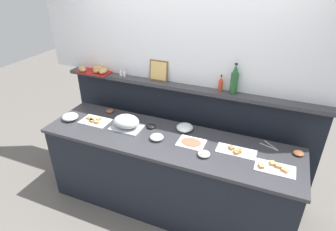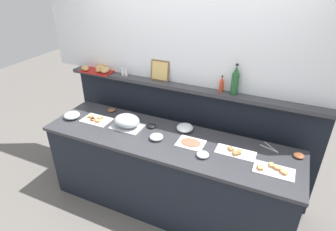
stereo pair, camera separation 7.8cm
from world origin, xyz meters
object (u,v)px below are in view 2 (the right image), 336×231
(cold_cuts_platter, at_px, (191,143))
(glass_bowl_extra, at_px, (72,116))
(condiment_bowl_cream, at_px, (111,110))
(pepper_shaker, at_px, (126,72))
(sandwich_platter_rear, at_px, (235,152))
(bread_basket, at_px, (99,69))
(salt_shaker, at_px, (123,72))
(serving_cloche, at_px, (127,121))
(sandwich_platter_front, at_px, (96,120))
(glass_bowl_medium, at_px, (156,137))
(hot_sauce_bottle, at_px, (222,85))
(serving_tongs, at_px, (270,148))
(glass_bowl_large, at_px, (185,128))
(sandwich_platter_side, at_px, (274,170))
(condiment_bowl_red, at_px, (151,126))
(framed_picture, at_px, (160,71))
(wine_bottle_green, at_px, (235,81))
(condiment_bowl_teal, at_px, (299,156))
(glass_bowl_small, at_px, (203,155))

(cold_cuts_platter, height_order, glass_bowl_extra, glass_bowl_extra)
(condiment_bowl_cream, distance_m, pepper_shaker, 0.49)
(sandwich_platter_rear, bearing_deg, condiment_bowl_cream, 171.78)
(bread_basket, bearing_deg, salt_shaker, 3.10)
(condiment_bowl_cream, bearing_deg, serving_cloche, -32.81)
(sandwich_platter_rear, relative_size, salt_shaker, 4.27)
(sandwich_platter_front, xyz_separation_m, glass_bowl_medium, (0.80, -0.06, 0.01))
(condiment_bowl_cream, bearing_deg, hot_sauce_bottle, 9.46)
(sandwich_platter_rear, bearing_deg, serving_tongs, 36.26)
(cold_cuts_platter, xyz_separation_m, salt_shaker, (-1.03, 0.45, 0.44))
(glass_bowl_large, relative_size, glass_bowl_extra, 0.98)
(sandwich_platter_side, height_order, condiment_bowl_red, sandwich_platter_side)
(salt_shaker, height_order, framed_picture, framed_picture)
(sandwich_platter_rear, distance_m, cold_cuts_platter, 0.44)
(serving_cloche, xyz_separation_m, glass_bowl_extra, (-0.68, -0.09, -0.04))
(sandwich_platter_rear, xyz_separation_m, wine_bottle_green, (-0.16, 0.43, 0.54))
(condiment_bowl_teal, height_order, serving_tongs, condiment_bowl_teal)
(glass_bowl_small, distance_m, hot_sauce_bottle, 0.76)
(sandwich_platter_front, height_order, condiment_bowl_cream, sandwich_platter_front)
(glass_bowl_small, bearing_deg, serving_tongs, 35.38)
(glass_bowl_medium, bearing_deg, wine_bottle_green, 40.36)
(sandwich_platter_rear, xyz_separation_m, condiment_bowl_red, (-0.93, 0.09, 0.01))
(condiment_bowl_teal, xyz_separation_m, wine_bottle_green, (-0.70, 0.25, 0.53))
(sandwich_platter_front, relative_size, condiment_bowl_cream, 3.56)
(sandwich_platter_front, height_order, glass_bowl_medium, glass_bowl_medium)
(serving_cloche, height_order, condiment_bowl_red, serving_cloche)
(hot_sauce_bottle, bearing_deg, condiment_bowl_red, -151.87)
(glass_bowl_large, relative_size, pepper_shaker, 2.04)
(cold_cuts_platter, xyz_separation_m, serving_cloche, (-0.74, 0.01, 0.06))
(condiment_bowl_cream, xyz_separation_m, wine_bottle_green, (1.38, 0.21, 0.53))
(glass_bowl_medium, relative_size, glass_bowl_extra, 0.77)
(sandwich_platter_side, bearing_deg, glass_bowl_small, -174.54)
(glass_bowl_extra, height_order, framed_picture, framed_picture)
(glass_bowl_medium, distance_m, condiment_bowl_cream, 0.83)
(sandwich_platter_rear, xyz_separation_m, condiment_bowl_cream, (-1.54, 0.22, 0.01))
(sandwich_platter_rear, xyz_separation_m, glass_bowl_small, (-0.26, -0.18, 0.01))
(sandwich_platter_front, distance_m, condiment_bowl_cream, 0.26)
(hot_sauce_bottle, distance_m, pepper_shaker, 1.14)
(glass_bowl_small, xyz_separation_m, hot_sauce_bottle, (-0.03, 0.61, 0.46))
(pepper_shaker, bearing_deg, glass_bowl_small, -27.25)
(condiment_bowl_red, bearing_deg, serving_cloche, -156.64)
(sandwich_platter_rear, relative_size, serving_tongs, 2.07)
(framed_picture, bearing_deg, hot_sauce_bottle, -2.18)
(glass_bowl_medium, xyz_separation_m, pepper_shaker, (-0.65, 0.52, 0.42))
(sandwich_platter_rear, xyz_separation_m, serving_tongs, (0.29, 0.21, -0.00))
(cold_cuts_platter, xyz_separation_m, wine_bottle_green, (0.28, 0.46, 0.53))
(glass_bowl_small, bearing_deg, glass_bowl_medium, 170.95)
(glass_bowl_extra, bearing_deg, framed_picture, 33.35)
(sandwich_platter_rear, bearing_deg, glass_bowl_extra, -176.79)
(sandwich_platter_front, xyz_separation_m, serving_tongs, (1.87, 0.25, -0.01))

